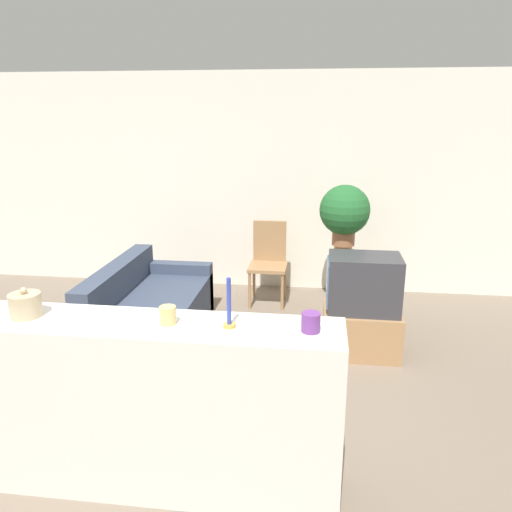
# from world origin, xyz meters

# --- Properties ---
(ground_plane) EXTENTS (14.00, 14.00, 0.00)m
(ground_plane) POSITION_xyz_m (0.00, 0.00, 0.00)
(ground_plane) COLOR #756656
(wall_back) EXTENTS (9.00, 0.06, 2.70)m
(wall_back) POSITION_xyz_m (0.00, 3.43, 1.35)
(wall_back) COLOR silver
(wall_back) RESTS_ON ground_plane
(couch) EXTENTS (0.90, 1.66, 0.75)m
(couch) POSITION_xyz_m (-0.72, 1.70, 0.27)
(couch) COLOR #384256
(couch) RESTS_ON ground_plane
(tv_stand) EXTENTS (0.71, 0.54, 0.43)m
(tv_stand) POSITION_xyz_m (1.39, 1.64, 0.21)
(tv_stand) COLOR #9E754C
(tv_stand) RESTS_ON ground_plane
(television) EXTENTS (0.67, 0.45, 0.52)m
(television) POSITION_xyz_m (1.38, 1.64, 0.69)
(television) COLOR #333338
(television) RESTS_ON tv_stand
(wooden_chair) EXTENTS (0.44, 0.44, 0.97)m
(wooden_chair) POSITION_xyz_m (0.37, 2.87, 0.53)
(wooden_chair) COLOR #9E754C
(wooden_chair) RESTS_ON ground_plane
(plant_stand) EXTENTS (0.19, 0.19, 0.77)m
(plant_stand) POSITION_xyz_m (1.23, 2.71, 0.39)
(plant_stand) COLOR #9E754C
(plant_stand) RESTS_ON ground_plane
(potted_plant) EXTENTS (0.56, 0.56, 0.68)m
(potted_plant) POSITION_xyz_m (1.23, 2.71, 1.15)
(potted_plant) COLOR #8E5B3D
(potted_plant) RESTS_ON plant_stand
(foreground_counter) EXTENTS (2.25, 0.44, 1.07)m
(foreground_counter) POSITION_xyz_m (0.00, -0.32, 0.53)
(foreground_counter) COLOR silver
(foreground_counter) RESTS_ON ground_plane
(decorative_bowl) EXTENTS (0.18, 0.18, 0.18)m
(decorative_bowl) POSITION_xyz_m (-0.71, -0.32, 1.14)
(decorative_bowl) COLOR tan
(decorative_bowl) RESTS_ON foreground_counter
(candle_jar) EXTENTS (0.09, 0.09, 0.10)m
(candle_jar) POSITION_xyz_m (0.14, -0.32, 1.12)
(candle_jar) COLOR tan
(candle_jar) RESTS_ON foreground_counter
(candlestick) EXTENTS (0.07, 0.07, 0.29)m
(candlestick) POSITION_xyz_m (0.48, -0.32, 1.17)
(candlestick) COLOR #B7933D
(candlestick) RESTS_ON foreground_counter
(coffee_tin) EXTENTS (0.10, 0.10, 0.11)m
(coffee_tin) POSITION_xyz_m (0.93, -0.32, 1.12)
(coffee_tin) COLOR #66337F
(coffee_tin) RESTS_ON foreground_counter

